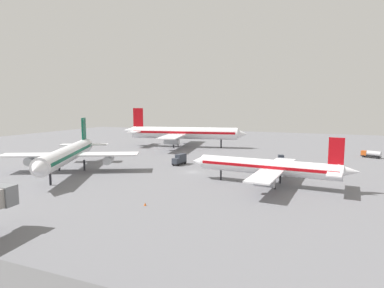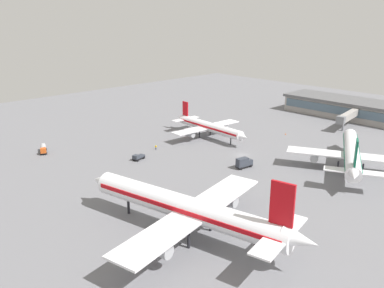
{
  "view_description": "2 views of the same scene",
  "coord_description": "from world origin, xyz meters",
  "px_view_note": "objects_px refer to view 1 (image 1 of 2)",
  "views": [
    {
      "loc": [
        34.24,
        -82.59,
        18.68
      ],
      "look_at": [
        -4.85,
        11.38,
        6.39
      ],
      "focal_mm": 30.48,
      "sensor_mm": 36.0,
      "label": 1
    },
    {
      "loc": [
        -80.84,
        101.56,
        45.04
      ],
      "look_at": [
        13.19,
        10.64,
        3.27
      ],
      "focal_mm": 37.73,
      "sensor_mm": 36.0,
      "label": 2
    }
  ],
  "objects_px": {
    "airplane_at_gate": "(183,133)",
    "airplane_taxiing": "(68,154)",
    "airplane_distant": "(269,167)",
    "pushback_tractor": "(281,158)",
    "fuel_truck": "(371,154)",
    "safety_cone_near_gate": "(145,204)",
    "catering_truck": "(180,159)",
    "ground_crew_worker": "(291,165)"
  },
  "relations": [
    {
      "from": "ground_crew_worker",
      "to": "airplane_distant",
      "type": "bearing_deg",
      "value": 133.86
    },
    {
      "from": "catering_truck",
      "to": "pushback_tractor",
      "type": "height_order",
      "value": "catering_truck"
    },
    {
      "from": "fuel_truck",
      "to": "airplane_distant",
      "type": "bearing_deg",
      "value": 87.27
    },
    {
      "from": "airplane_distant",
      "to": "pushback_tractor",
      "type": "xyz_separation_m",
      "value": [
        -1.54,
        34.99,
        -3.33
      ]
    },
    {
      "from": "catering_truck",
      "to": "ground_crew_worker",
      "type": "bearing_deg",
      "value": 113.21
    },
    {
      "from": "airplane_at_gate",
      "to": "airplane_distant",
      "type": "distance_m",
      "value": 73.03
    },
    {
      "from": "airplane_at_gate",
      "to": "pushback_tractor",
      "type": "distance_m",
      "value": 50.32
    },
    {
      "from": "fuel_truck",
      "to": "ground_crew_worker",
      "type": "distance_m",
      "value": 38.56
    },
    {
      "from": "pushback_tractor",
      "to": "safety_cone_near_gate",
      "type": "height_order",
      "value": "pushback_tractor"
    },
    {
      "from": "airplane_at_gate",
      "to": "airplane_taxiing",
      "type": "xyz_separation_m",
      "value": [
        -6.39,
        -62.56,
        -0.99
      ]
    },
    {
      "from": "airplane_taxiing",
      "to": "fuel_truck",
      "type": "relative_size",
      "value": 6.74
    },
    {
      "from": "airplane_at_gate",
      "to": "airplane_distant",
      "type": "bearing_deg",
      "value": -61.28
    },
    {
      "from": "pushback_tractor",
      "to": "ground_crew_worker",
      "type": "bearing_deg",
      "value": -172.53
    },
    {
      "from": "fuel_truck",
      "to": "safety_cone_near_gate",
      "type": "relative_size",
      "value": 10.89
    },
    {
      "from": "catering_truck",
      "to": "pushback_tractor",
      "type": "relative_size",
      "value": 1.23
    },
    {
      "from": "airplane_at_gate",
      "to": "airplane_distant",
      "type": "relative_size",
      "value": 1.44
    },
    {
      "from": "airplane_at_gate",
      "to": "catering_truck",
      "type": "height_order",
      "value": "airplane_at_gate"
    },
    {
      "from": "ground_crew_worker",
      "to": "airplane_at_gate",
      "type": "bearing_deg",
      "value": 17.77
    },
    {
      "from": "airplane_distant",
      "to": "fuel_truck",
      "type": "height_order",
      "value": "airplane_distant"
    },
    {
      "from": "fuel_truck",
      "to": "safety_cone_near_gate",
      "type": "distance_m",
      "value": 90.9
    },
    {
      "from": "safety_cone_near_gate",
      "to": "pushback_tractor",
      "type": "bearing_deg",
      "value": 74.09
    },
    {
      "from": "airplane_taxiing",
      "to": "airplane_distant",
      "type": "relative_size",
      "value": 1.13
    },
    {
      "from": "airplane_distant",
      "to": "pushback_tractor",
      "type": "bearing_deg",
      "value": -83.81
    },
    {
      "from": "safety_cone_near_gate",
      "to": "airplane_taxiing",
      "type": "bearing_deg",
      "value": 152.88
    },
    {
      "from": "airplane_at_gate",
      "to": "pushback_tractor",
      "type": "xyz_separation_m",
      "value": [
        45.51,
        -20.82,
        -5.27
      ]
    },
    {
      "from": "airplane_taxiing",
      "to": "catering_truck",
      "type": "bearing_deg",
      "value": 107.4
    },
    {
      "from": "airplane_at_gate",
      "to": "catering_truck",
      "type": "xyz_separation_m",
      "value": [
        16.92,
        -39.93,
        -4.55
      ]
    },
    {
      "from": "airplane_distant",
      "to": "safety_cone_near_gate",
      "type": "xyz_separation_m",
      "value": [
        -18.53,
        -24.62,
        -4.0
      ]
    },
    {
      "from": "airplane_distant",
      "to": "fuel_truck",
      "type": "relative_size",
      "value": 5.95
    },
    {
      "from": "pushback_tractor",
      "to": "fuel_truck",
      "type": "bearing_deg",
      "value": -70.08
    },
    {
      "from": "airplane_at_gate",
      "to": "airplane_distant",
      "type": "height_order",
      "value": "airplane_at_gate"
    },
    {
      "from": "airplane_taxiing",
      "to": "safety_cone_near_gate",
      "type": "relative_size",
      "value": 73.31
    },
    {
      "from": "airplane_distant",
      "to": "safety_cone_near_gate",
      "type": "bearing_deg",
      "value": 56.71
    },
    {
      "from": "airplane_taxiing",
      "to": "airplane_distant",
      "type": "bearing_deg",
      "value": 70.45
    },
    {
      "from": "catering_truck",
      "to": "ground_crew_worker",
      "type": "xyz_separation_m",
      "value": [
        32.83,
        8.21,
        -0.85
      ]
    },
    {
      "from": "fuel_truck",
      "to": "safety_cone_near_gate",
      "type": "bearing_deg",
      "value": 83.75
    },
    {
      "from": "airplane_at_gate",
      "to": "airplane_taxiing",
      "type": "distance_m",
      "value": 62.89
    },
    {
      "from": "airplane_taxiing",
      "to": "pushback_tractor",
      "type": "bearing_deg",
      "value": 102.06
    },
    {
      "from": "ground_crew_worker",
      "to": "safety_cone_near_gate",
      "type": "height_order",
      "value": "ground_crew_worker"
    },
    {
      "from": "airplane_taxiing",
      "to": "fuel_truck",
      "type": "distance_m",
      "value": 100.89
    },
    {
      "from": "airplane_taxiing",
      "to": "safety_cone_near_gate",
      "type": "xyz_separation_m",
      "value": [
        34.91,
        -17.88,
        -4.95
      ]
    },
    {
      "from": "catering_truck",
      "to": "fuel_truck",
      "type": "distance_m",
      "value": 68.69
    }
  ]
}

